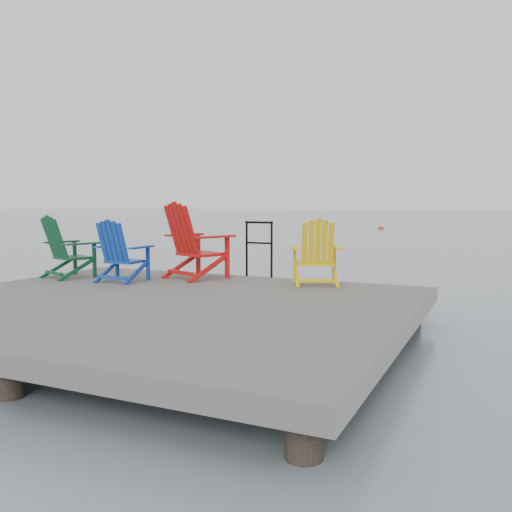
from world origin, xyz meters
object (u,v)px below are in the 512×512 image
at_px(handrail, 259,243).
at_px(buoy_b, 381,229).
at_px(chair_green, 66,247).
at_px(chair_yellow, 316,253).
at_px(chair_red, 193,241).
at_px(chair_blue, 120,251).

bearing_deg(handrail, buoy_b, 98.21).
bearing_deg(chair_green, chair_yellow, 30.87).
height_order(handrail, chair_red, chair_red).
xyz_separation_m(chair_yellow, buoy_b, (-5.39, 30.00, -0.97)).
height_order(handrail, chair_blue, chair_blue).
distance_m(handrail, chair_green, 3.07).
distance_m(chair_blue, chair_yellow, 2.94).
xyz_separation_m(chair_blue, chair_yellow, (2.80, 0.91, 0.01)).
bearing_deg(chair_blue, buoy_b, 92.63).
bearing_deg(handrail, chair_yellow, -22.42).
xyz_separation_m(chair_green, chair_red, (1.87, 0.79, 0.10)).
height_order(chair_yellow, buoy_b, chair_yellow).
distance_m(chair_red, buoy_b, 30.34).
relative_size(handrail, chair_yellow, 0.96).
height_order(handrail, buoy_b, handrail).
height_order(handrail, chair_yellow, chair_yellow).
bearing_deg(chair_yellow, chair_blue, 174.26).
xyz_separation_m(chair_blue, chair_red, (0.81, 0.78, 0.13)).
relative_size(chair_blue, buoy_b, 2.23).
relative_size(chair_green, chair_yellow, 1.03).
height_order(chair_red, buoy_b, chair_red).
distance_m(chair_red, chair_yellow, 2.00).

